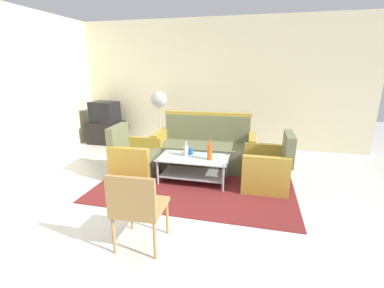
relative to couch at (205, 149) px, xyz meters
name	(u,v)px	position (x,y,z in m)	size (l,w,h in m)	color
ground_plane	(181,207)	(-0.01, -1.60, -0.32)	(14.00, 14.00, 0.00)	silver
wall_back	(217,84)	(-0.01, 1.46, 1.08)	(6.52, 0.12, 2.80)	beige
rug	(197,181)	(0.02, -0.72, -0.31)	(2.98, 2.23, 0.01)	maroon
couch	(205,149)	(0.00, 0.00, 0.00)	(1.82, 0.80, 0.96)	#6B704C
armchair_left	(135,159)	(-1.06, -0.74, -0.03)	(0.73, 0.79, 0.85)	#6B704C
armchair_right	(267,169)	(1.10, -0.66, -0.03)	(0.70, 0.76, 0.85)	#6B704C
coffee_table	(193,166)	(-0.04, -0.75, -0.04)	(1.10, 0.60, 0.40)	silver
bottle_clear	(186,150)	(-0.17, -0.69, 0.18)	(0.07, 0.07, 0.24)	silver
bottle_orange	(210,152)	(0.23, -0.78, 0.22)	(0.08, 0.08, 0.32)	#D85919
cup	(191,151)	(-0.12, -0.61, 0.14)	(0.08, 0.08, 0.10)	#2659A5
tv_stand	(107,132)	(-2.60, 0.95, -0.06)	(0.80, 0.50, 0.52)	black
television	(105,112)	(-2.60, 0.95, 0.44)	(0.65, 0.51, 0.48)	black
pedestal_fan	(159,103)	(-1.25, 1.00, 0.70)	(0.36, 0.36, 1.27)	#2D2D33
wicker_chair	(137,205)	(-0.19, -2.48, 0.18)	(0.50, 0.50, 0.84)	#AD844C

